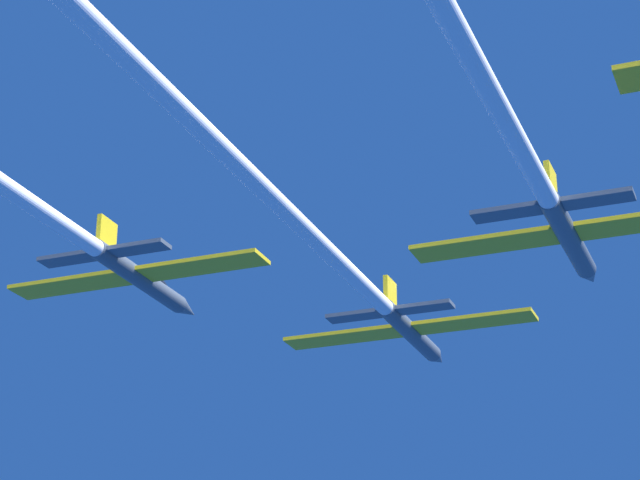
{
  "coord_description": "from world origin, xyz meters",
  "views": [
    {
      "loc": [
        21.66,
        -69.13,
        -24.35
      ],
      "look_at": [
        0.18,
        -14.18,
        0.04
      ],
      "focal_mm": 71.36,
      "sensor_mm": 36.0,
      "label": 1
    }
  ],
  "objects": [
    {
      "name": "jet_lead",
      "position": [
        0.34,
        -18.39,
        -0.36
      ],
      "size": [
        15.32,
        59.31,
        2.54
      ],
      "color": "#4C5660"
    },
    {
      "name": "jet_right_wing",
      "position": [
        12.21,
        -30.74,
        -0.68
      ],
      "size": [
        15.32,
        59.77,
        2.54
      ],
      "color": "#4C5660"
    }
  ]
}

